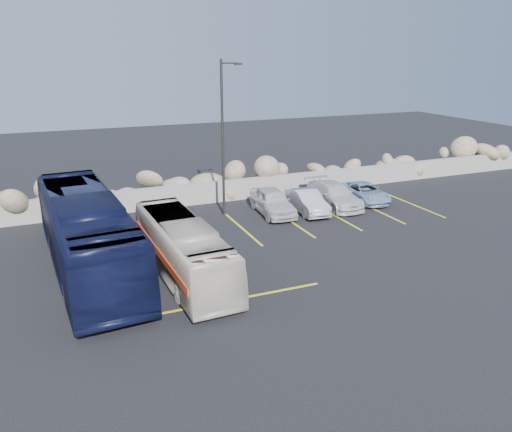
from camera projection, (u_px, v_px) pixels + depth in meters
name	position (u px, v px, depth m)	size (l,w,h in m)	color
ground	(245.00, 300.00, 17.55)	(90.00, 90.00, 0.00)	black
seawall	(167.00, 197.00, 27.89)	(60.00, 0.40, 1.20)	gray
riprap_pile	(162.00, 180.00, 28.72)	(54.00, 2.80, 2.60)	#8F795E
parking_lines	(293.00, 233.00, 24.12)	(18.16, 9.36, 0.01)	yellow
lamppost	(224.00, 135.00, 25.47)	(1.14, 0.18, 8.00)	#2F2C2A
vintage_bus	(183.00, 248.00, 19.17)	(1.90, 8.11, 2.26)	silver
tour_coach	(87.00, 233.00, 19.52)	(2.63, 11.23, 3.13)	black
car_a	(273.00, 201.00, 26.74)	(1.63, 4.05, 1.38)	silver
car_b	(307.00, 201.00, 27.04)	(1.28, 3.66, 1.21)	silver
car_c	(334.00, 195.00, 28.11)	(1.80, 4.44, 1.29)	silver
car_d	(365.00, 192.00, 29.07)	(1.75, 3.80, 1.06)	#859FBD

